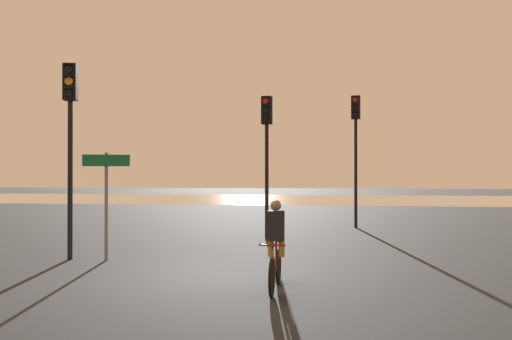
# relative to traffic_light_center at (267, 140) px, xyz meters

# --- Properties ---
(ground_plane) EXTENTS (120.00, 120.00, 0.00)m
(ground_plane) POSITION_rel_traffic_light_center_xyz_m (-0.72, -6.12, -3.18)
(ground_plane) COLOR black
(water_strip) EXTENTS (80.00, 16.00, 0.01)m
(water_strip) POSITION_rel_traffic_light_center_xyz_m (-0.72, 24.56, -3.18)
(water_strip) COLOR #9E937F
(water_strip) RESTS_ON ground
(traffic_light_center) EXTENTS (0.36, 0.38, 4.58)m
(traffic_light_center) POSITION_rel_traffic_light_center_xyz_m (0.00, 0.00, 0.00)
(traffic_light_center) COLOR black
(traffic_light_center) RESTS_ON ground
(traffic_light_near_left) EXTENTS (0.36, 0.38, 4.78)m
(traffic_light_near_left) POSITION_rel_traffic_light_center_xyz_m (-4.43, -4.41, 0.13)
(traffic_light_near_left) COLOR black
(traffic_light_near_left) RESTS_ON ground
(traffic_light_far_right) EXTENTS (0.37, 0.39, 5.10)m
(traffic_light_far_right) POSITION_rel_traffic_light_center_xyz_m (3.13, 3.53, 0.32)
(traffic_light_far_right) COLOR black
(traffic_light_far_right) RESTS_ON ground
(direction_sign_post) EXTENTS (1.04, 0.41, 2.60)m
(direction_sign_post) POSITION_rel_traffic_light_center_xyz_m (-3.47, -4.48, -1.48)
(direction_sign_post) COLOR slate
(direction_sign_post) RESTS_ON ground
(cyclist) EXTENTS (0.46, 1.71, 1.62)m
(cyclist) POSITION_rel_traffic_light_center_xyz_m (0.79, -7.00, -2.36)
(cyclist) COLOR black
(cyclist) RESTS_ON ground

